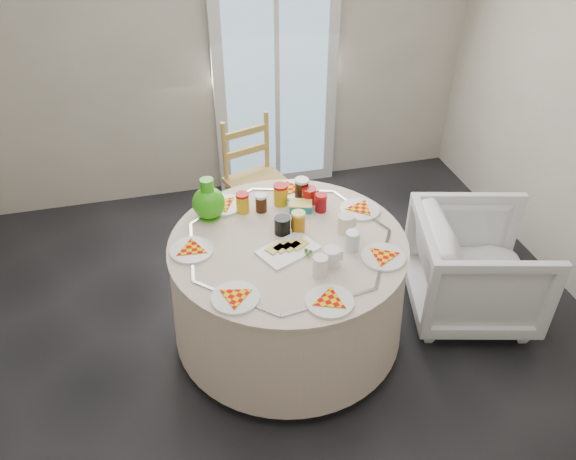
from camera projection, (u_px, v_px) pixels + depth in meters
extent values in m
plane|color=black|center=(287.00, 353.00, 3.39)|extent=(4.00, 4.00, 0.00)
cube|color=#BCB5A3|center=(222.00, 36.00, 4.19)|extent=(4.00, 0.02, 2.60)
cube|color=silver|center=(276.00, 66.00, 4.38)|extent=(1.00, 0.08, 2.10)
cylinder|color=beige|center=(288.00, 288.00, 3.31)|extent=(1.36, 1.36, 0.69)
imported|color=white|center=(477.00, 262.00, 3.48)|extent=(0.86, 0.90, 0.77)
cube|color=#118286|center=(301.00, 201.00, 3.32)|extent=(0.16, 0.13, 0.05)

